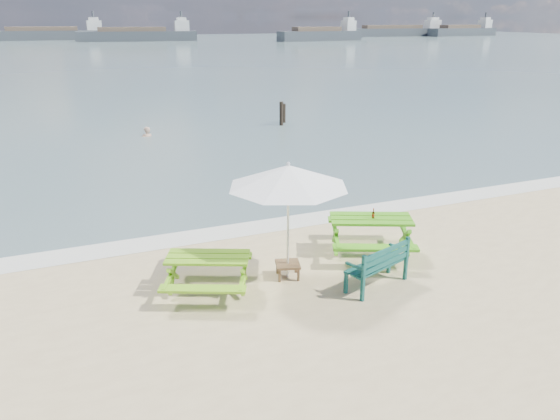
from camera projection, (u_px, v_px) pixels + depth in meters
name	position (u px, v px, depth m)	size (l,w,h in m)	color
sea	(75.00, 52.00, 83.80)	(300.00, 300.00, 0.00)	slate
foam_strip	(270.00, 225.00, 13.97)	(22.00, 0.90, 0.01)	silver
picnic_table_left	(209.00, 274.00, 10.51)	(2.15, 2.24, 0.75)	#6DAE1A
picnic_table_right	(370.00, 236.00, 12.21)	(2.45, 2.55, 0.85)	#479E18
park_bench	(376.00, 273.00, 10.75)	(1.52, 0.92, 0.89)	#10443E
side_table	(288.00, 270.00, 11.16)	(0.60, 0.60, 0.31)	brown
patio_umbrella	(288.00, 176.00, 10.49)	(2.98, 2.98, 2.38)	silver
beer_bottle	(373.00, 215.00, 12.01)	(0.06, 0.06, 0.23)	brown
swimmer	(148.00, 144.00, 24.56)	(0.63, 0.47, 1.56)	tan
mooring_pilings	(282.00, 115.00, 27.04)	(0.58, 0.78, 1.36)	black
cargo_ships	(286.00, 34.00, 135.02)	(133.83, 32.55, 4.40)	#3B4046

